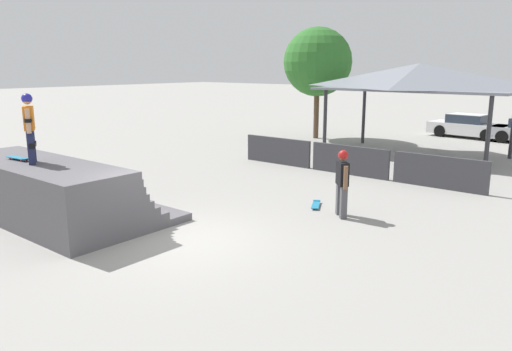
# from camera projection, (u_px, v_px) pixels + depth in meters

# --- Properties ---
(ground_plane) EXTENTS (160.00, 160.00, 0.00)m
(ground_plane) POSITION_uv_depth(u_px,v_px,m) (176.00, 240.00, 11.23)
(ground_plane) COLOR gray
(quarter_pipe_ramp) EXTENTS (5.83, 3.39, 1.51)m
(quarter_pipe_ramp) POSITION_uv_depth(u_px,v_px,m) (50.00, 193.00, 12.71)
(quarter_pipe_ramp) COLOR #565459
(quarter_pipe_ramp) RESTS_ON ground
(skater_on_deck) EXTENTS (0.70, 0.50, 1.69)m
(skater_on_deck) POSITION_uv_depth(u_px,v_px,m) (29.00, 124.00, 12.00)
(skater_on_deck) COLOR #1E2347
(skater_on_deck) RESTS_ON quarter_pipe_ramp
(skateboard_on_deck) EXTENTS (0.83, 0.27, 0.09)m
(skateboard_on_deck) POSITION_uv_depth(u_px,v_px,m) (19.00, 158.00, 12.57)
(skateboard_on_deck) COLOR red
(skateboard_on_deck) RESTS_ON quarter_pipe_ramp
(bystander_walking) EXTENTS (0.57, 0.55, 1.75)m
(bystander_walking) POSITION_uv_depth(u_px,v_px,m) (342.00, 178.00, 12.80)
(bystander_walking) COLOR #4C4C51
(bystander_walking) RESTS_ON ground
(skateboard_on_ground) EXTENTS (0.57, 0.83, 0.09)m
(skateboard_on_ground) POSITION_uv_depth(u_px,v_px,m) (316.00, 204.00, 13.93)
(skateboard_on_ground) COLOR silver
(skateboard_on_ground) RESTS_ON ground
(barrier_fence) EXTENTS (9.49, 0.12, 1.05)m
(barrier_fence) POSITION_uv_depth(u_px,v_px,m) (350.00, 160.00, 17.90)
(barrier_fence) COLOR #3D3D42
(barrier_fence) RESTS_ON ground
(pavilion_shelter) EXTENTS (8.11, 4.33, 3.95)m
(pavilion_shelter) POSITION_uv_depth(u_px,v_px,m) (419.00, 77.00, 21.15)
(pavilion_shelter) COLOR #2D2D33
(pavilion_shelter) RESTS_ON ground
(tree_beside_pavilion) EXTENTS (3.61, 3.61, 5.85)m
(tree_beside_pavilion) POSITION_uv_depth(u_px,v_px,m) (318.00, 62.00, 26.26)
(tree_beside_pavilion) COLOR brown
(tree_beside_pavilion) RESTS_ON ground
(parked_car_white) EXTENTS (4.26, 2.05, 1.27)m
(parked_car_white) POSITION_uv_depth(u_px,v_px,m) (468.00, 127.00, 27.21)
(parked_car_white) COLOR silver
(parked_car_white) RESTS_ON ground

